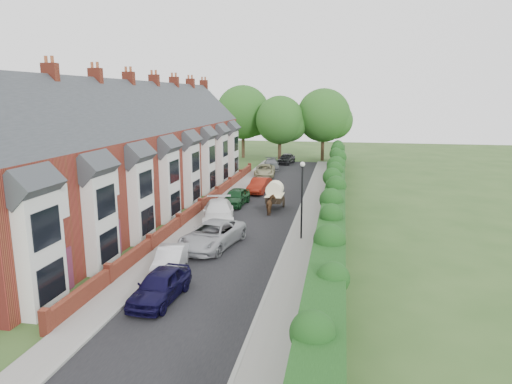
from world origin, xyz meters
TOP-DOWN VIEW (x-y plane):
  - ground at (0.00, 0.00)m, footprint 140.00×140.00m
  - road at (-0.50, 11.00)m, footprint 6.00×58.00m
  - pavement_hedge_side at (3.60, 11.00)m, footprint 2.20×58.00m
  - pavement_house_side at (-4.35, 11.00)m, footprint 1.70×58.00m
  - kerb_hedge_side at (2.55, 11.00)m, footprint 0.18×58.00m
  - kerb_house_side at (-3.55, 11.00)m, footprint 0.18×58.00m
  - hedge at (5.40, 11.00)m, footprint 2.10×58.00m
  - terrace_row at (-10.87, 9.98)m, footprint 9.05×40.50m
  - garden_wall_row at (-5.35, 10.00)m, footprint 0.35×40.35m
  - lamppost at (3.40, 4.00)m, footprint 0.32×0.32m
  - tree_far_left at (-2.65, 40.08)m, footprint 7.14×6.80m
  - tree_far_right at (3.39, 42.08)m, footprint 7.98×7.60m
  - tree_far_back at (-8.59, 43.08)m, footprint 8.40×8.00m
  - car_navy at (-2.14, -6.20)m, footprint 1.96×4.34m
  - car_silver_a at (-3.00, -2.66)m, footprint 1.97×4.12m
  - car_silver_b at (-1.90, 1.56)m, footprint 3.59×6.01m
  - car_white at (-3.00, 7.00)m, footprint 3.54×5.89m
  - car_green at (-3.00, 12.60)m, footprint 2.01×4.39m
  - car_red at (-1.94, 18.20)m, footprint 1.93×4.45m
  - car_beige at (-3.00, 27.40)m, footprint 2.79×5.12m
  - car_grey at (-3.00, 32.48)m, footprint 2.64×4.91m
  - car_black at (-1.74, 37.75)m, footprint 2.37×4.50m
  - horse at (0.45, 10.17)m, footprint 1.04×1.86m
  - horse_cart at (0.45, 12.08)m, footprint 1.45×3.21m

SIDE VIEW (x-z plane):
  - ground at x=0.00m, z-range 0.00..0.00m
  - road at x=-0.50m, z-range 0.00..0.02m
  - pavement_hedge_side at x=3.60m, z-range 0.00..0.12m
  - pavement_house_side at x=-4.35m, z-range 0.00..0.12m
  - kerb_hedge_side at x=2.55m, z-range 0.00..0.13m
  - kerb_house_side at x=-3.55m, z-range 0.00..0.13m
  - garden_wall_row at x=-5.35m, z-range -0.09..1.01m
  - car_silver_a at x=-3.00m, z-range 0.00..1.30m
  - car_grey at x=-3.00m, z-range 0.00..1.35m
  - car_beige at x=-3.00m, z-range 0.00..1.36m
  - car_red at x=-1.94m, z-range 0.00..1.42m
  - car_navy at x=-2.14m, z-range 0.00..1.44m
  - car_green at x=-3.00m, z-range 0.00..1.46m
  - car_black at x=-1.74m, z-range 0.00..1.46m
  - horse at x=0.45m, z-range 0.00..1.49m
  - car_silver_b at x=-1.90m, z-range 0.00..1.56m
  - car_white at x=-3.00m, z-range 0.00..1.60m
  - horse_cart at x=0.45m, z-range 0.17..2.48m
  - hedge at x=5.40m, z-range 0.18..3.03m
  - lamppost at x=3.40m, z-range 0.72..5.88m
  - terrace_row at x=-10.87m, z-range -1.28..10.22m
  - tree_far_left at x=-2.65m, z-range 1.07..10.36m
  - tree_far_right at x=3.39m, z-range 1.16..11.47m
  - tree_far_back at x=-8.59m, z-range 1.21..12.03m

